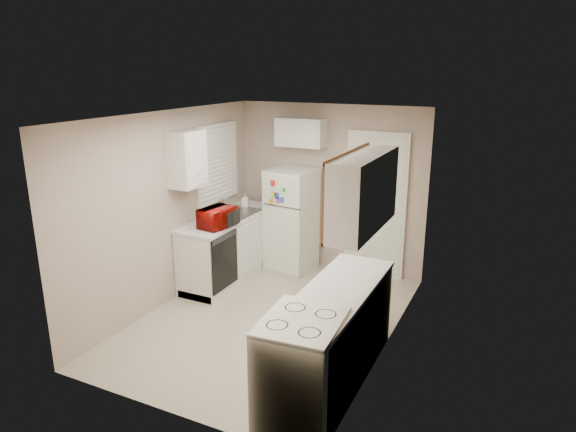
% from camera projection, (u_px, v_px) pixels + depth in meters
% --- Properties ---
extents(floor, '(3.80, 3.80, 0.00)m').
position_uv_depth(floor, '(270.00, 319.00, 6.12)').
color(floor, beige).
rests_on(floor, ground).
extents(ceiling, '(3.80, 3.80, 0.00)m').
position_uv_depth(ceiling, '(268.00, 115.00, 5.44)').
color(ceiling, white).
rests_on(ceiling, floor).
extents(wall_left, '(3.80, 3.80, 0.00)m').
position_uv_depth(wall_left, '(169.00, 209.00, 6.36)').
color(wall_left, tan).
rests_on(wall_left, floor).
extents(wall_right, '(3.80, 3.80, 0.00)m').
position_uv_depth(wall_right, '(391.00, 241.00, 5.20)').
color(wall_right, tan).
rests_on(wall_right, floor).
extents(wall_back, '(2.80, 2.80, 0.00)m').
position_uv_depth(wall_back, '(330.00, 188.00, 7.42)').
color(wall_back, tan).
rests_on(wall_back, floor).
extents(wall_front, '(2.80, 2.80, 0.00)m').
position_uv_depth(wall_front, '(159.00, 286.00, 4.14)').
color(wall_front, tan).
rests_on(wall_front, floor).
extents(left_counter, '(0.60, 1.80, 0.90)m').
position_uv_depth(left_counter, '(230.00, 247.00, 7.23)').
color(left_counter, silver).
rests_on(left_counter, floor).
extents(dishwasher, '(0.03, 0.58, 0.72)m').
position_uv_depth(dishwasher, '(224.00, 261.00, 6.58)').
color(dishwasher, black).
rests_on(dishwasher, floor).
extents(sink, '(0.54, 0.74, 0.16)m').
position_uv_depth(sink, '(235.00, 216.00, 7.24)').
color(sink, gray).
rests_on(sink, left_counter).
extents(microwave, '(0.49, 0.31, 0.31)m').
position_uv_depth(microwave, '(217.00, 216.00, 6.58)').
color(microwave, '#8C0A05').
rests_on(microwave, left_counter).
extents(soap_bottle, '(0.11, 0.12, 0.20)m').
position_uv_depth(soap_bottle, '(245.00, 200.00, 7.55)').
color(soap_bottle, silver).
rests_on(soap_bottle, left_counter).
extents(window_blinds, '(0.10, 0.98, 1.08)m').
position_uv_depth(window_blinds, '(217.00, 163.00, 7.14)').
color(window_blinds, silver).
rests_on(window_blinds, wall_left).
extents(upper_cabinet_left, '(0.30, 0.45, 0.70)m').
position_uv_depth(upper_cabinet_left, '(187.00, 159.00, 6.32)').
color(upper_cabinet_left, silver).
rests_on(upper_cabinet_left, wall_left).
extents(refrigerator, '(0.69, 0.67, 1.49)m').
position_uv_depth(refrigerator, '(291.00, 220.00, 7.45)').
color(refrigerator, silver).
rests_on(refrigerator, floor).
extents(cabinet_over_fridge, '(0.70, 0.30, 0.40)m').
position_uv_depth(cabinet_over_fridge, '(301.00, 132.00, 7.23)').
color(cabinet_over_fridge, silver).
rests_on(cabinet_over_fridge, wall_back).
extents(interior_door, '(0.86, 0.06, 2.08)m').
position_uv_depth(interior_door, '(375.00, 206.00, 7.15)').
color(interior_door, silver).
rests_on(interior_door, floor).
extents(right_counter, '(0.60, 2.00, 0.90)m').
position_uv_depth(right_counter, '(333.00, 336.00, 4.84)').
color(right_counter, silver).
rests_on(right_counter, floor).
extents(stove, '(0.68, 0.82, 0.94)m').
position_uv_depth(stove, '(302.00, 369.00, 4.29)').
color(stove, silver).
rests_on(stove, floor).
extents(upper_cabinet_right, '(0.30, 1.20, 0.70)m').
position_uv_depth(upper_cabinet_right, '(364.00, 192.00, 4.66)').
color(upper_cabinet_right, silver).
rests_on(upper_cabinet_right, wall_right).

